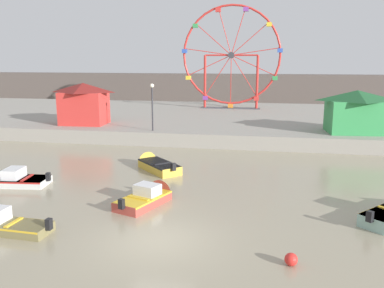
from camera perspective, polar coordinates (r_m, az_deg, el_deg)
The scene contains 11 objects.
ground_plane at distance 16.01m, azimuth -4.77°, elevation -13.16°, with size 240.00×240.00×0.00m, color gray.
quay_promenade at distance 42.65m, azimuth 5.08°, elevation 3.38°, with size 110.00×23.59×1.09m, color gray.
distant_town_skyline at distance 63.73m, azimuth 6.95°, elevation 7.61°, with size 140.00×3.00×4.40m, color #564C47.
motorboat_pale_grey at distance 24.58m, azimuth -24.17°, elevation -4.55°, with size 3.94×1.90×1.48m.
motorboat_mustard_yellow at distance 25.75m, azimuth -5.28°, elevation -2.79°, with size 3.73×3.82×1.26m.
motorboat_faded_red at distance 19.98m, azimuth -5.67°, elevation -7.11°, with size 2.51×3.83×1.37m.
ferris_wheel_red_frame at distance 47.37m, azimuth 5.45°, elevation 11.88°, with size 11.23×1.20×11.50m.
carnival_booth_red_striped at distance 37.08m, azimuth -14.75°, elevation 5.52°, with size 4.22×3.18×3.58m.
carnival_booth_green_kiosk at distance 34.15m, azimuth 21.76°, elevation 4.30°, with size 4.83×3.76×3.27m.
promenade_lamp_near at distance 32.63m, azimuth -5.53°, elevation 6.10°, with size 0.32×0.32×3.72m.
mooring_buoy_orange at distance 14.52m, azimuth 13.55°, elevation -15.27°, with size 0.44×0.44×0.44m, color red.
Camera 1 is at (3.89, -13.99, 6.74)m, focal length 38.53 mm.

